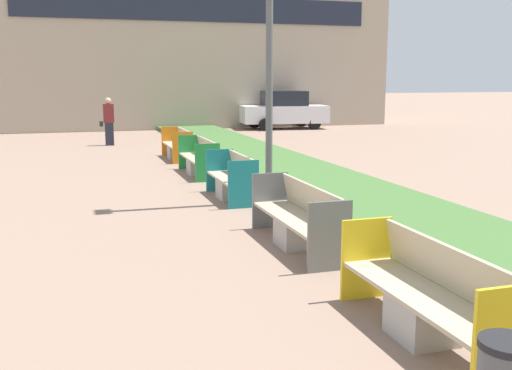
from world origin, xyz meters
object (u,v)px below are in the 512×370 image
(bench_yellow_frame, at_px, (426,302))
(bench_grey_frame, at_px, (299,222))
(pedestrian_walking, at_px, (109,121))
(bench_orange_frame, at_px, (178,147))
(bench_teal_frame, at_px, (232,182))
(bench_green_frame, at_px, (199,161))
(parked_car_distant, at_px, (284,110))

(bench_yellow_frame, bearing_deg, bench_grey_frame, 89.98)
(bench_grey_frame, bearing_deg, pedestrian_walking, 96.85)
(bench_orange_frame, bearing_deg, bench_yellow_frame, -89.99)
(bench_teal_frame, bearing_deg, bench_grey_frame, -89.90)
(bench_grey_frame, bearing_deg, bench_orange_frame, 90.02)
(bench_teal_frame, distance_m, pedestrian_walking, 11.23)
(bench_grey_frame, bearing_deg, bench_green_frame, 90.02)
(bench_green_frame, height_order, parked_car_distant, parked_car_distant)
(bench_teal_frame, xyz_separation_m, bench_green_frame, (0.00, 3.30, 0.01))
(bench_yellow_frame, bearing_deg, bench_green_frame, 90.00)
(pedestrian_walking, bearing_deg, bench_grey_frame, -83.15)
(bench_grey_frame, relative_size, pedestrian_walking, 1.39)
(bench_green_frame, relative_size, pedestrian_walking, 1.30)
(pedestrian_walking, height_order, parked_car_distant, parked_car_distant)
(bench_grey_frame, height_order, bench_teal_frame, same)
(bench_yellow_frame, relative_size, parked_car_distant, 0.54)
(bench_grey_frame, distance_m, bench_orange_frame, 10.26)
(bench_grey_frame, relative_size, bench_green_frame, 1.07)
(bench_teal_frame, distance_m, parked_car_distant, 17.49)
(bench_yellow_frame, relative_size, bench_orange_frame, 1.12)
(bench_green_frame, height_order, bench_orange_frame, same)
(bench_green_frame, xyz_separation_m, bench_orange_frame, (-0.00, 3.19, -0.01))
(bench_teal_frame, xyz_separation_m, parked_car_distant, (6.99, 16.03, 0.55))
(bench_grey_frame, xyz_separation_m, bench_green_frame, (-0.00, 7.08, -0.00))
(bench_grey_frame, height_order, pedestrian_walking, pedestrian_walking)
(bench_yellow_frame, distance_m, bench_teal_frame, 7.16)
(bench_green_frame, bearing_deg, bench_teal_frame, -90.08)
(bench_yellow_frame, distance_m, bench_grey_frame, 3.39)
(bench_yellow_frame, height_order, bench_orange_frame, same)
(bench_grey_frame, height_order, bench_orange_frame, same)
(bench_orange_frame, distance_m, pedestrian_walking, 4.95)
(bench_teal_frame, bearing_deg, pedestrian_walking, 99.13)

